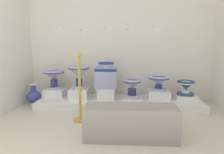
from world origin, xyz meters
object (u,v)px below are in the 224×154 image
object	(u,v)px
plinth_block_broad_patterned	(79,93)
info_placard_first	(59,30)
antique_toilet_rightmost	(132,86)
plinth_block_slender_white	(158,95)
plinth_block_rightmost	(132,99)
info_placard_fifth	(156,29)
info_placard_second	(83,32)
info_placard_fourth	(130,31)
antique_toilet_squat_floral	(106,75)
info_placard_third	(108,30)
plinth_block_pale_glazed	(55,93)
plinth_block_squat_floral	(106,93)
antique_toilet_tall_cobalt	(186,86)
stanchion_post_near_left	(80,99)
plinth_block_tall_cobalt	(185,97)
museum_bench	(131,122)
antique_toilet_broad_patterned	(79,73)
antique_toilet_slender_white	(159,81)
antique_toilet_pale_glazed	(54,75)

from	to	relation	value
plinth_block_broad_patterned	info_placard_first	world-z (taller)	info_placard_first
antique_toilet_rightmost	plinth_block_slender_white	xyz separation A→B (m)	(0.50, 0.12, -0.19)
plinth_block_rightmost	info_placard_fifth	size ratio (longest dim) A/B	2.42
info_placard_second	info_placard_fourth	xyz separation A→B (m)	(0.95, -0.00, 0.01)
antique_toilet_squat_floral	info_placard_third	xyz separation A→B (m)	(0.00, 0.40, 0.87)
plinth_block_rightmost	plinth_block_pale_glazed	bearing A→B (deg)	174.68
plinth_block_squat_floral	antique_toilet_tall_cobalt	size ratio (longest dim) A/B	1.09
plinth_block_broad_patterned	stanchion_post_near_left	bearing A→B (deg)	-76.05
plinth_block_rightmost	stanchion_post_near_left	distance (m)	1.10
plinth_block_rightmost	plinth_block_slender_white	world-z (taller)	plinth_block_slender_white
plinth_block_tall_cobalt	info_placard_fourth	xyz separation A→B (m)	(-1.04, 0.40, 1.24)
plinth_block_tall_cobalt	info_placard_first	xyz separation A→B (m)	(-2.48, 0.40, 1.27)
plinth_block_tall_cobalt	museum_bench	bearing A→B (deg)	-129.04
antique_toilet_squat_floral	antique_toilet_tall_cobalt	world-z (taller)	antique_toilet_squat_floral
antique_toilet_broad_patterned	info_placard_fourth	size ratio (longest dim) A/B	3.16
antique_toilet_squat_floral	museum_bench	size ratio (longest dim) A/B	0.44
antique_toilet_slender_white	antique_toilet_tall_cobalt	bearing A→B (deg)	-3.11
antique_toilet_pale_glazed	info_placard_third	xyz separation A→B (m)	(1.03, 0.35, 0.90)
antique_toilet_slender_white	info_placard_fifth	world-z (taller)	info_placard_fifth
antique_toilet_rightmost	plinth_block_tall_cobalt	size ratio (longest dim) A/B	0.91
plinth_block_pale_glazed	plinth_block_slender_white	distance (m)	2.01
plinth_block_rightmost	info_placard_second	xyz separation A→B (m)	(-0.99, 0.49, 1.25)
info_placard_first	info_placard_second	bearing A→B (deg)	0.00
info_placard_second	antique_toilet_rightmost	bearing A→B (deg)	-26.57
plinth_block_rightmost	plinth_block_tall_cobalt	xyz separation A→B (m)	(1.00, 0.09, 0.02)
plinth_block_rightmost	plinth_block_tall_cobalt	distance (m)	1.00
plinth_block_squat_floral	plinth_block_tall_cobalt	size ratio (longest dim) A/B	0.90
antique_toilet_rightmost	museum_bench	bearing A→B (deg)	-93.62
plinth_block_broad_patterned	antique_toilet_slender_white	size ratio (longest dim) A/B	0.90
plinth_block_broad_patterned	antique_toilet_slender_white	bearing A→B (deg)	2.42
antique_toilet_broad_patterned	plinth_block_slender_white	bearing A→B (deg)	2.42
antique_toilet_broad_patterned	info_placard_fourth	xyz separation A→B (m)	(0.96, 0.44, 0.79)
antique_toilet_pale_glazed	plinth_block_broad_patterned	xyz separation A→B (m)	(0.51, -0.09, -0.33)
plinth_block_pale_glazed	info_placard_fifth	bearing A→B (deg)	10.01
info_placard_second	plinth_block_rightmost	bearing A→B (deg)	-26.57
info_placard_fourth	plinth_block_broad_patterned	bearing A→B (deg)	-155.36
antique_toilet_squat_floral	antique_toilet_slender_white	world-z (taller)	antique_toilet_squat_floral
antique_toilet_tall_cobalt	info_placard_second	distance (m)	2.27
antique_toilet_broad_patterned	antique_toilet_slender_white	world-z (taller)	antique_toilet_broad_patterned
museum_bench	plinth_block_pale_glazed	bearing A→B (deg)	136.07
antique_toilet_slender_white	plinth_block_squat_floral	bearing A→B (deg)	-178.38
antique_toilet_broad_patterned	plinth_block_slender_white	xyz separation A→B (m)	(1.50, 0.06, -0.42)
info_placard_first	stanchion_post_near_left	size ratio (longest dim) A/B	0.16
plinth_block_rightmost	antique_toilet_tall_cobalt	world-z (taller)	antique_toilet_tall_cobalt
info_placard_fourth	info_placard_fifth	world-z (taller)	info_placard_fifth
antique_toilet_rightmost	plinth_block_slender_white	size ratio (longest dim) A/B	0.88
antique_toilet_squat_floral	info_placard_fifth	size ratio (longest dim) A/B	3.36
plinth_block_pale_glazed	antique_toilet_pale_glazed	world-z (taller)	antique_toilet_pale_glazed
plinth_block_squat_floral	info_placard_third	world-z (taller)	info_placard_third
plinth_block_rightmost	stanchion_post_near_left	xyz separation A→B (m)	(-0.80, -0.72, 0.18)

